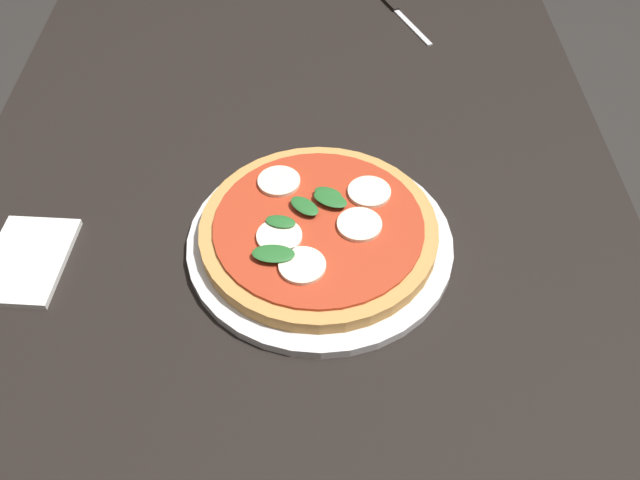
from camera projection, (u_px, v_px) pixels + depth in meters
dining_table at (295, 311)px, 0.86m from camera, size 1.49×0.85×0.74m
serving_tray at (320, 242)px, 0.79m from camera, size 0.31×0.31×0.01m
pizza at (318, 229)px, 0.78m from camera, size 0.28×0.28×0.03m
napkin at (26, 263)px, 0.77m from camera, size 0.14×0.10×0.01m
knife at (397, 11)px, 1.15m from camera, size 0.17×0.08×0.01m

